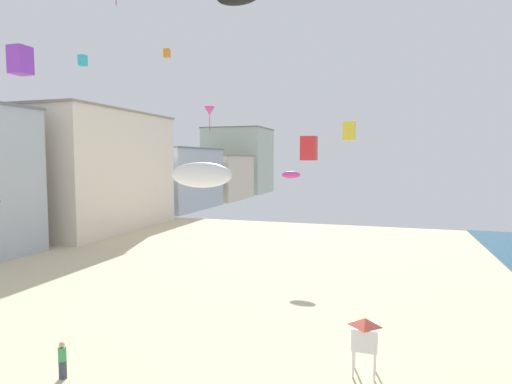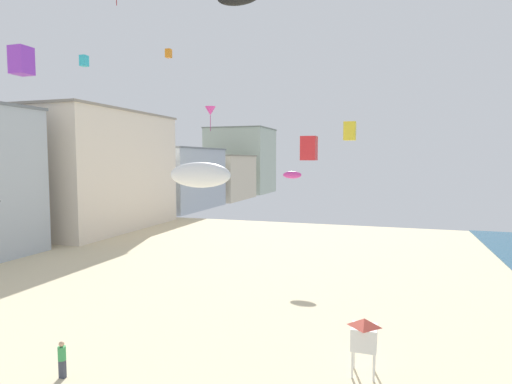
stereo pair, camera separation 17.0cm
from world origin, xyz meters
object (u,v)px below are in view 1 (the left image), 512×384
object	(u,v)px
kite_yellow_box	(349,131)
kite_magenta_delta	(210,111)
kite_flyer	(62,358)
lifeguard_stand	(365,334)
kite_purple_box	(20,60)
kite_orange_box	(167,53)
kite_red_box	(309,148)
kite_magenta_parafoil	(291,175)
kite_cyan_box	(83,60)
kite_white_parafoil	(201,175)

from	to	relation	value
kite_yellow_box	kite_magenta_delta	xyz separation A→B (m)	(-10.12, 0.32, 1.69)
kite_flyer	lifeguard_stand	size ratio (longest dim) A/B	0.64
lifeguard_stand	kite_purple_box	xyz separation A→B (m)	(-19.15, 0.56, 13.24)
kite_flyer	kite_yellow_box	world-z (taller)	kite_yellow_box
kite_flyer	kite_yellow_box	distance (m)	20.67
kite_orange_box	kite_red_box	bearing A→B (deg)	-42.22
kite_orange_box	kite_magenta_parafoil	bearing A→B (deg)	-5.93
kite_purple_box	kite_orange_box	bearing A→B (deg)	96.53
lifeguard_stand	kite_yellow_box	world-z (taller)	kite_yellow_box
kite_cyan_box	kite_white_parafoil	world-z (taller)	kite_cyan_box
kite_orange_box	kite_red_box	world-z (taller)	kite_orange_box
lifeguard_stand	kite_yellow_box	size ratio (longest dim) A/B	2.10
kite_yellow_box	kite_white_parafoil	world-z (taller)	kite_yellow_box
kite_magenta_parafoil	kite_cyan_box	xyz separation A→B (m)	(-13.45, -11.73, 8.88)
kite_yellow_box	kite_cyan_box	size ratio (longest dim) A/B	1.51
kite_purple_box	kite_magenta_parafoil	bearing A→B (deg)	60.04
kite_flyer	lifeguard_stand	world-z (taller)	lifeguard_stand
kite_magenta_parafoil	kite_white_parafoil	size ratio (longest dim) A/B	0.67
lifeguard_stand	kite_orange_box	xyz separation A→B (m)	(-21.55, 21.52, 18.74)
kite_flyer	kite_red_box	world-z (taller)	kite_red_box
lifeguard_stand	kite_cyan_box	xyz separation A→B (m)	(-21.34, 8.37, 15.09)
kite_magenta_parafoil	kite_cyan_box	distance (m)	19.94
lifeguard_stand	kite_red_box	world-z (taller)	kite_red_box
kite_flyer	lifeguard_stand	distance (m)	13.21
lifeguard_stand	kite_magenta_delta	size ratio (longest dim) A/B	1.42
kite_yellow_box	kite_purple_box	world-z (taller)	kite_purple_box
kite_yellow_box	kite_purple_box	bearing A→B (deg)	-151.79
kite_flyer	kite_magenta_parafoil	world-z (taller)	kite_magenta_parafoil
kite_flyer	kite_cyan_box	distance (m)	22.27
kite_orange_box	kite_magenta_delta	size ratio (longest dim) A/B	0.49
lifeguard_stand	kite_magenta_parafoil	distance (m)	22.47
kite_magenta_delta	kite_white_parafoil	size ratio (longest dim) A/B	0.68
lifeguard_stand	kite_red_box	size ratio (longest dim) A/B	1.88
kite_flyer	kite_purple_box	xyz separation A→B (m)	(-6.69, 4.87, 14.16)
kite_red_box	kite_purple_box	bearing A→B (deg)	-163.70
kite_magenta_parafoil	kite_purple_box	size ratio (longest dim) A/B	1.14
kite_magenta_parafoil	kite_purple_box	xyz separation A→B (m)	(-11.26, -19.54, 7.03)
kite_orange_box	kite_red_box	xyz separation A→B (m)	(18.05, -16.38, -10.45)
kite_cyan_box	kite_white_parafoil	xyz separation A→B (m)	(15.01, -11.52, -8.05)
kite_flyer	kite_white_parafoil	world-z (taller)	kite_white_parafoil
kite_cyan_box	kite_red_box	size ratio (longest dim) A/B	0.59
kite_magenta_parafoil	kite_purple_box	distance (m)	23.62
kite_magenta_delta	kite_purple_box	size ratio (longest dim) A/B	1.16
kite_orange_box	lifeguard_stand	bearing A→B (deg)	-44.96
kite_red_box	kite_white_parafoil	world-z (taller)	kite_red_box
kite_red_box	kite_white_parafoil	xyz separation A→B (m)	(-2.83, -8.29, -1.25)
kite_flyer	kite_orange_box	world-z (taller)	kite_orange_box
lifeguard_stand	kite_magenta_delta	xyz separation A→B (m)	(-11.82, 10.24, 11.21)
kite_cyan_box	kite_purple_box	bearing A→B (deg)	-74.31
lifeguard_stand	kite_white_parafoil	xyz separation A→B (m)	(-6.33, -3.16, 7.03)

